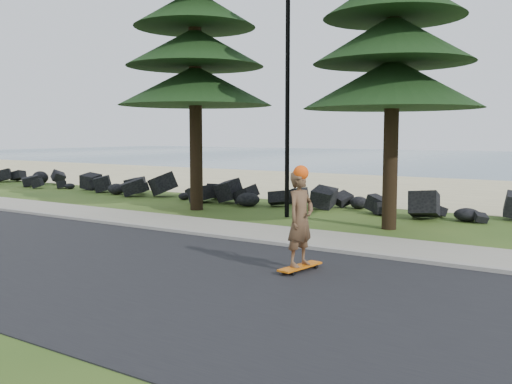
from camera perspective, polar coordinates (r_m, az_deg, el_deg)
ground at (r=15.38m, az=-2.97°, el=-3.96°), size 160.00×160.00×0.00m
road at (r=12.13m, az=-15.80°, el=-6.78°), size 160.00×7.00×0.02m
kerb at (r=14.67m, az=-5.07°, el=-4.25°), size 160.00×0.20×0.10m
sidewalk at (r=15.53m, az=-2.53°, el=-3.71°), size 160.00×2.00×0.08m
beach_sand at (r=28.28m, az=14.77°, el=0.35°), size 160.00×15.00×0.01m
seawall_boulders at (r=20.10m, az=6.56°, el=-1.67°), size 60.00×2.40×1.10m
lamp_post at (r=17.89m, az=3.17°, el=10.70°), size 0.25×0.14×8.14m
skateboarder at (r=10.76m, az=4.47°, el=-2.74°), size 0.52×1.11×2.01m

